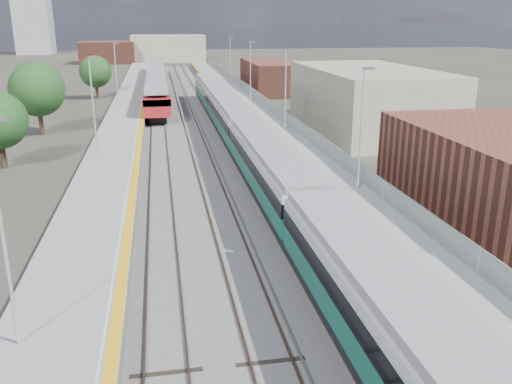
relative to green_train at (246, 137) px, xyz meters
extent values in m
plane|color=#47443A|center=(-1.50, 16.28, -2.16)|extent=(320.00, 320.00, 0.00)
cube|color=#565451|center=(-3.75, 18.78, -2.13)|extent=(10.50, 155.00, 0.06)
cube|color=#4C3323|center=(-0.72, 21.28, -2.05)|extent=(0.07, 160.00, 0.14)
cube|color=#4C3323|center=(0.72, 21.28, -2.05)|extent=(0.07, 160.00, 0.14)
cube|color=#4C3323|center=(-4.22, 21.28, -2.05)|extent=(0.07, 160.00, 0.14)
cube|color=#4C3323|center=(-2.78, 21.28, -2.05)|extent=(0.07, 160.00, 0.14)
cube|color=#4C3323|center=(-7.72, 21.28, -2.05)|extent=(0.07, 160.00, 0.14)
cube|color=#4C3323|center=(-6.28, 21.28, -2.05)|extent=(0.07, 160.00, 0.14)
cube|color=gray|center=(-1.05, 21.28, -2.06)|extent=(0.08, 160.00, 0.10)
cube|color=gray|center=(-2.45, 21.28, -2.06)|extent=(0.08, 160.00, 0.10)
cube|color=slate|center=(3.75, 18.78, -1.66)|extent=(4.70, 155.00, 1.00)
cube|color=gray|center=(3.75, 18.78, -1.15)|extent=(4.70, 155.00, 0.03)
cube|color=gold|center=(1.65, 18.78, -1.13)|extent=(0.40, 155.00, 0.01)
cube|color=gray|center=(5.95, 18.78, -0.56)|extent=(0.06, 155.00, 1.20)
cylinder|color=#9EA0A3|center=(5.10, -11.72, 2.61)|extent=(0.12, 0.12, 7.50)
cube|color=#4C4C4F|center=(5.35, -11.72, 6.26)|extent=(0.70, 0.18, 0.14)
cylinder|color=#9EA0A3|center=(5.10, 8.28, 2.61)|extent=(0.12, 0.12, 7.50)
cube|color=#4C4C4F|center=(5.35, 8.28, 6.26)|extent=(0.70, 0.18, 0.14)
cylinder|color=#9EA0A3|center=(5.10, 28.28, 2.61)|extent=(0.12, 0.12, 7.50)
cube|color=#4C4C4F|center=(5.35, 28.28, 6.26)|extent=(0.70, 0.18, 0.14)
cylinder|color=#9EA0A3|center=(5.10, 48.28, 2.61)|extent=(0.12, 0.12, 7.50)
cube|color=#4C4C4F|center=(5.35, 48.28, 6.26)|extent=(0.70, 0.18, 0.14)
cube|color=slate|center=(-10.55, 18.78, -1.66)|extent=(4.30, 155.00, 1.00)
cube|color=gray|center=(-10.55, 18.78, -1.15)|extent=(4.30, 155.00, 0.03)
cube|color=gold|center=(-8.65, 18.78, -1.13)|extent=(0.45, 155.00, 0.01)
cube|color=silver|center=(-9.00, 18.78, -1.13)|extent=(0.08, 155.00, 0.01)
cylinder|color=#9EA0A3|center=(-11.70, -25.72, 2.61)|extent=(0.12, 0.12, 7.50)
cylinder|color=#9EA0A3|center=(-11.70, 0.28, 2.61)|extent=(0.12, 0.12, 7.50)
cube|color=#4C4C4F|center=(-11.45, 0.28, 6.26)|extent=(0.70, 0.18, 0.14)
cylinder|color=#9EA0A3|center=(-11.70, 26.28, 2.61)|extent=(0.12, 0.12, 7.50)
cube|color=#4C4C4F|center=(-11.45, 26.28, 6.26)|extent=(0.70, 0.18, 0.14)
cube|color=brown|center=(12.50, -15.72, 0.44)|extent=(9.00, 16.00, 5.20)
cube|color=#AAA388|center=(14.50, 11.28, 1.04)|extent=(11.00, 22.00, 6.40)
cube|color=brown|center=(11.50, 44.28, 0.24)|extent=(8.00, 18.00, 4.80)
cube|color=#AAA388|center=(-3.50, 116.28, 1.34)|extent=(20.00, 14.00, 7.00)
cube|color=brown|center=(-19.50, 111.28, 0.64)|extent=(14.00, 12.00, 5.60)
cube|color=black|center=(0.00, -28.82, -1.31)|extent=(2.63, 18.85, 0.44)
cube|color=#115C47|center=(0.00, -28.82, -0.53)|extent=(2.73, 18.85, 1.10)
cube|color=black|center=(0.00, -28.82, 0.34)|extent=(2.78, 18.85, 0.75)
cube|color=silver|center=(0.00, -28.82, 0.93)|extent=(2.73, 18.85, 0.46)
cube|color=gray|center=(0.00, -28.82, 1.34)|extent=(2.42, 18.85, 0.39)
cube|color=black|center=(0.00, -9.47, -1.31)|extent=(2.63, 18.85, 0.44)
cube|color=#115C47|center=(0.00, -9.47, -0.53)|extent=(2.73, 18.85, 1.10)
cube|color=black|center=(0.00, -9.47, 0.34)|extent=(2.78, 18.85, 0.75)
cube|color=silver|center=(0.00, -9.47, 0.93)|extent=(2.73, 18.85, 0.46)
cube|color=gray|center=(0.00, -9.47, 1.34)|extent=(2.42, 18.85, 0.39)
cube|color=black|center=(0.00, 9.89, -1.31)|extent=(2.63, 18.85, 0.44)
cube|color=#115C47|center=(0.00, 9.89, -0.53)|extent=(2.73, 18.85, 1.10)
cube|color=black|center=(0.00, 9.89, 0.34)|extent=(2.78, 18.85, 0.75)
cube|color=silver|center=(0.00, 9.89, 0.93)|extent=(2.73, 18.85, 0.46)
cube|color=gray|center=(0.00, 9.89, 1.34)|extent=(2.42, 18.85, 0.39)
cube|color=black|center=(0.00, 29.24, -1.31)|extent=(2.63, 18.85, 0.44)
cube|color=#115C47|center=(0.00, 29.24, -0.53)|extent=(2.73, 18.85, 1.10)
cube|color=black|center=(0.00, 29.24, 0.34)|extent=(2.78, 18.85, 0.75)
cube|color=silver|center=(0.00, 29.24, 0.93)|extent=(2.73, 18.85, 0.46)
cube|color=gray|center=(0.00, 29.24, 1.34)|extent=(2.42, 18.85, 0.39)
cube|color=black|center=(-7.00, 26.15, -1.67)|extent=(1.98, 16.80, 0.69)
cube|color=maroon|center=(-7.00, 26.15, -0.03)|extent=(2.91, 19.77, 2.08)
cube|color=black|center=(-7.00, 26.15, 0.49)|extent=(2.98, 19.77, 0.73)
cube|color=gray|center=(-7.00, 26.15, 1.53)|extent=(2.60, 19.77, 0.42)
cube|color=black|center=(-7.00, 46.42, -1.67)|extent=(1.98, 16.80, 0.69)
cube|color=maroon|center=(-7.00, 46.42, -0.03)|extent=(2.91, 19.77, 2.08)
cube|color=black|center=(-7.00, 46.42, 0.49)|extent=(2.98, 19.77, 0.73)
cube|color=gray|center=(-7.00, 46.42, 1.53)|extent=(2.60, 19.77, 0.42)
cube|color=black|center=(-7.00, 66.69, -1.67)|extent=(1.98, 16.80, 0.69)
cube|color=maroon|center=(-7.00, 66.69, -0.03)|extent=(2.91, 19.77, 2.08)
cube|color=black|center=(-7.00, 66.69, 0.49)|extent=(2.98, 19.77, 0.73)
cube|color=gray|center=(-7.00, 66.69, 1.53)|extent=(2.60, 19.77, 0.42)
cylinder|color=#382619|center=(-18.98, 1.67, -1.11)|extent=(0.44, 0.44, 2.10)
cylinder|color=#382619|center=(-18.55, 14.59, -0.89)|extent=(0.44, 0.44, 2.54)
sphere|color=#1D3C17|center=(-18.55, 14.59, 2.43)|extent=(5.37, 5.37, 5.37)
cylinder|color=#382619|center=(-15.66, 40.73, -1.07)|extent=(0.44, 0.44, 2.18)
sphere|color=#1D3C17|center=(-15.66, 40.73, 1.77)|extent=(4.60, 4.60, 4.60)
cylinder|color=#382619|center=(22.55, 27.52, -1.08)|extent=(0.44, 0.44, 2.15)
sphere|color=#1D3C17|center=(22.55, 27.52, 1.73)|extent=(4.54, 4.54, 4.54)
camera|label=1|loc=(-6.76, -42.22, 8.97)|focal=38.00mm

